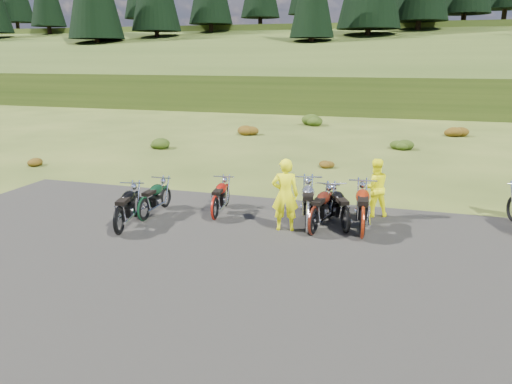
% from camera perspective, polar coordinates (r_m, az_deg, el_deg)
% --- Properties ---
extents(ground, '(300.00, 300.00, 0.00)m').
position_cam_1_polar(ground, '(12.12, 2.50, -6.27)').
color(ground, '#364617').
rests_on(ground, ground).
extents(gravel_pad, '(20.00, 12.00, 0.04)m').
position_cam_1_polar(gravel_pad, '(10.35, -0.34, -10.16)').
color(gravel_pad, black).
rests_on(gravel_pad, ground).
extents(hill_slope, '(300.00, 45.97, 9.37)m').
position_cam_1_polar(hill_slope, '(61.15, 14.63, 10.58)').
color(hill_slope, '#304216').
rests_on(hill_slope, ground).
extents(hill_plateau, '(300.00, 90.00, 9.17)m').
position_cam_1_polar(hill_plateau, '(121.04, 16.10, 12.55)').
color(hill_plateau, '#304216').
rests_on(hill_plateau, ground).
extents(shrub_0, '(0.77, 0.77, 0.45)m').
position_cam_1_polar(shrub_0, '(22.88, -23.72, 3.32)').
color(shrub_0, '#5B2E0B').
rests_on(shrub_0, ground).
extents(shrub_1, '(1.03, 1.03, 0.61)m').
position_cam_1_polar(shrub_1, '(25.55, -11.02, 5.63)').
color(shrub_1, '#1D360D').
rests_on(shrub_1, ground).
extents(shrub_2, '(1.30, 1.30, 0.77)m').
position_cam_1_polar(shrub_2, '(29.24, -1.06, 7.25)').
color(shrub_2, '#5B2E0B').
rests_on(shrub_2, ground).
extents(shrub_3, '(1.56, 1.56, 0.92)m').
position_cam_1_polar(shrub_3, '(33.62, 6.54, 8.33)').
color(shrub_3, '#1D360D').
rests_on(shrub_3, ground).
extents(shrub_4, '(0.77, 0.77, 0.45)m').
position_cam_1_polar(shrub_4, '(20.81, 7.86, 3.41)').
color(shrub_4, '#5B2E0B').
rests_on(shrub_4, ground).
extents(shrub_5, '(1.03, 1.03, 0.61)m').
position_cam_1_polar(shrub_5, '(25.76, 16.23, 5.39)').
color(shrub_5, '#1D360D').
rests_on(shrub_5, ground).
extents(shrub_6, '(1.30, 1.30, 0.77)m').
position_cam_1_polar(shrub_6, '(31.10, 21.84, 6.65)').
color(shrub_6, '#5B2E0B').
rests_on(shrub_6, ground).
extents(motorcycle_0, '(1.16, 2.22, 1.11)m').
position_cam_1_polar(motorcycle_0, '(13.30, -15.26, -4.83)').
color(motorcycle_0, black).
rests_on(motorcycle_0, ground).
extents(motorcycle_1, '(0.87, 2.01, 1.02)m').
position_cam_1_polar(motorcycle_1, '(14.02, -4.70, -3.28)').
color(motorcycle_1, maroon).
rests_on(motorcycle_1, ground).
extents(motorcycle_2, '(0.66, 1.95, 1.02)m').
position_cam_1_polar(motorcycle_2, '(14.21, -12.61, -3.35)').
color(motorcycle_2, black).
rests_on(motorcycle_2, ground).
extents(motorcycle_3, '(1.22, 2.45, 1.22)m').
position_cam_1_polar(motorcycle_3, '(13.03, 5.86, -4.78)').
color(motorcycle_3, '#B1B2B6').
rests_on(motorcycle_3, ground).
extents(motorcycle_4, '(0.96, 2.20, 1.11)m').
position_cam_1_polar(motorcycle_4, '(12.91, 6.52, -4.99)').
color(motorcycle_4, '#49160C').
rests_on(motorcycle_4, ground).
extents(motorcycle_5, '(1.44, 2.14, 1.07)m').
position_cam_1_polar(motorcycle_5, '(13.16, 10.13, -4.74)').
color(motorcycle_5, black).
rests_on(motorcycle_5, ground).
extents(motorcycle_6, '(1.04, 2.42, 1.23)m').
position_cam_1_polar(motorcycle_6, '(12.85, 11.96, -5.33)').
color(motorcycle_6, maroon).
rests_on(motorcycle_6, ground).
extents(person_middle, '(0.78, 0.60, 1.91)m').
position_cam_1_polar(person_middle, '(12.91, 3.34, -0.45)').
color(person_middle, '#FEFF0D').
rests_on(person_middle, ground).
extents(person_right_a, '(0.99, 0.89, 1.66)m').
position_cam_1_polar(person_right_a, '(14.49, 13.40, 0.39)').
color(person_right_a, '#FEFF0D').
rests_on(person_right_a, ground).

